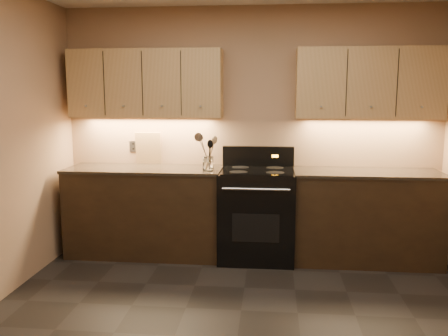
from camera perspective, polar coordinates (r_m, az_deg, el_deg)
The scene contains 13 objects.
wall_back at distance 5.10m, azimuth 3.28°, elevation 4.47°, with size 4.00×0.04×2.60m, color tan.
counter_left at distance 5.12m, azimuth -9.41°, elevation -5.11°, with size 1.62×0.62×0.93m.
counter_right at distance 5.04m, azimuth 16.64°, elevation -5.61°, with size 1.46×0.62×0.93m.
stove at distance 4.92m, azimuth 3.97°, elevation -5.41°, with size 0.76×0.68×1.14m.
upper_cab_left at distance 5.11m, azimuth -9.36°, elevation 9.98°, with size 1.60×0.30×0.70m, color tan.
upper_cab_right at distance 5.03m, azimuth 17.02°, elevation 9.73°, with size 1.44×0.30×0.70m, color tan.
outlet_plate at distance 5.33m, azimuth -10.85°, elevation 2.58°, with size 0.09×0.01×0.12m, color #B2B5BA.
utensil_crock at distance 4.82m, azimuth -1.94°, elevation 0.52°, with size 0.13×0.13×0.14m.
cutting_board at distance 5.26m, azimuth -9.08°, elevation 2.37°, with size 0.28×0.02×0.35m, color tan.
wooden_spoon at distance 4.79m, azimuth -2.16°, elevation 1.92°, with size 0.06×0.06×0.33m, color tan, non-canonical shape.
black_spoon at distance 4.82m, azimuth -1.83°, elevation 1.75°, with size 0.06×0.06×0.30m, color black, non-canonical shape.
steel_spatula at distance 4.80m, azimuth -1.76°, elevation 2.18°, with size 0.08×0.08×0.37m, color silver, non-canonical shape.
steel_skimmer at distance 4.78m, azimuth -1.54°, elevation 2.10°, with size 0.09×0.09×0.37m, color silver, non-canonical shape.
Camera 1 is at (0.22, -3.08, 1.71)m, focal length 38.00 mm.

